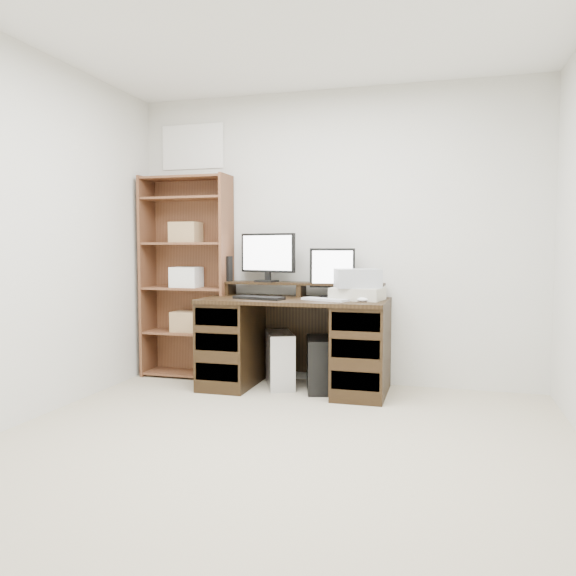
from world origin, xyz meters
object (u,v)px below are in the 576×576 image
at_px(tower_black, 319,364).
at_px(bookshelf, 188,275).
at_px(tower_silver, 280,359).
at_px(monitor_wide, 268,255).
at_px(monitor_small, 332,271).
at_px(desk, 295,342).
at_px(printer, 357,294).

bearing_deg(tower_black, bookshelf, 155.77).
bearing_deg(bookshelf, tower_silver, -9.34).
bearing_deg(monitor_wide, monitor_small, 12.02).
bearing_deg(bookshelf, tower_black, -9.10).
xyz_separation_m(tower_silver, tower_black, (0.35, -0.05, -0.01)).
bearing_deg(desk, tower_silver, 156.78).
height_order(tower_silver, tower_black, tower_silver).
relative_size(printer, tower_silver, 0.86).
distance_m(tower_silver, tower_black, 0.35).
bearing_deg(tower_silver, monitor_small, -8.61).
bearing_deg(desk, monitor_wide, 146.14).
relative_size(monitor_wide, tower_silver, 1.13).
relative_size(monitor_small, tower_silver, 0.90).
bearing_deg(tower_silver, bookshelf, 147.77).
distance_m(tower_black, bookshelf, 1.45).
bearing_deg(tower_black, tower_silver, 156.38).
distance_m(monitor_small, tower_silver, 0.86).
xyz_separation_m(monitor_small, tower_black, (-0.08, -0.16, -0.76)).
height_order(tower_black, bookshelf, bookshelf).
xyz_separation_m(desk, tower_silver, (-0.15, 0.06, -0.16)).
relative_size(tower_black, bookshelf, 0.26).
distance_m(monitor_wide, tower_silver, 0.90).
relative_size(monitor_small, printer, 1.05).
xyz_separation_m(monitor_wide, tower_silver, (0.15, -0.13, -0.87)).
xyz_separation_m(desk, monitor_wide, (-0.29, 0.20, 0.71)).
relative_size(tower_silver, bookshelf, 0.25).
relative_size(monitor_small, bookshelf, 0.23).
relative_size(printer, bookshelf, 0.22).
bearing_deg(printer, bookshelf, -178.38).
bearing_deg(desk, tower_black, 3.37).
height_order(monitor_wide, monitor_small, monitor_wide).
relative_size(monitor_wide, bookshelf, 0.29).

